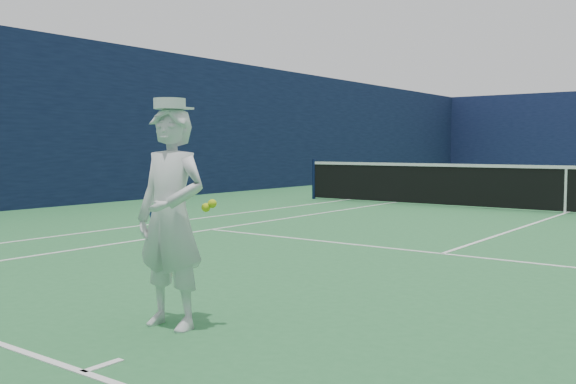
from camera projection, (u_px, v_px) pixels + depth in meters
name	position (u px, v px, depth m)	size (l,w,h in m)	color
ground	(565.00, 213.00, 13.46)	(80.00, 80.00, 0.00)	#2A703B
court_markings	(565.00, 213.00, 13.46)	(11.03, 23.83, 0.01)	white
windscreen_fence	(568.00, 118.00, 13.32)	(20.12, 36.12, 4.00)	#10173B
tennis_net	(566.00, 187.00, 13.42)	(12.88, 0.09, 1.07)	#141E4C
tennis_player	(171.00, 217.00, 4.90)	(0.78, 0.47, 1.76)	white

